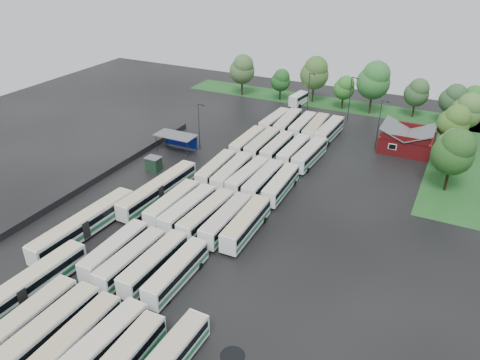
% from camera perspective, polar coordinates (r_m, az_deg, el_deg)
% --- Properties ---
extents(ground, '(160.00, 160.00, 0.00)m').
position_cam_1_polar(ground, '(71.26, -5.80, -5.48)').
color(ground, black).
rests_on(ground, ground).
extents(brick_building, '(10.07, 8.60, 5.39)m').
position_cam_1_polar(brick_building, '(100.04, 19.61, 4.40)').
color(brick_building, maroon).
rests_on(brick_building, ground).
extents(wash_shed, '(8.20, 4.20, 3.58)m').
position_cam_1_polar(wash_shed, '(94.65, -7.72, 5.24)').
color(wash_shed, '#2D2D30').
rests_on(wash_shed, ground).
extents(utility_hut, '(2.70, 2.20, 2.62)m').
position_cam_1_polar(utility_hut, '(87.86, -10.49, 1.97)').
color(utility_hut, black).
rests_on(utility_hut, ground).
extents(grass_strip_north, '(80.00, 10.00, 0.01)m').
position_cam_1_polar(grass_strip_north, '(124.86, 11.09, 9.14)').
color(grass_strip_north, '#194E1A').
rests_on(grass_strip_north, ground).
extents(grass_strip_east, '(10.00, 50.00, 0.01)m').
position_cam_1_polar(grass_strip_east, '(100.38, 25.02, 2.25)').
color(grass_strip_east, '#194E1A').
rests_on(grass_strip_east, ground).
extents(west_fence, '(0.10, 50.00, 1.20)m').
position_cam_1_polar(west_fence, '(88.59, -15.33, 1.12)').
color(west_fence, '#2D2D30').
rests_on(west_fence, ground).
extents(bus_r0c0, '(2.53, 11.73, 3.26)m').
position_cam_1_polar(bus_r0c0, '(57.94, -24.16, -15.10)').
color(bus_r0c0, white).
rests_on(bus_r0c0, ground).
extents(bus_r0c1, '(2.83, 12.37, 3.43)m').
position_cam_1_polar(bus_r0c1, '(55.73, -22.07, -16.46)').
color(bus_r0c1, white).
rests_on(bus_r0c1, ground).
extents(bus_r0c2, '(2.66, 11.86, 3.29)m').
position_cam_1_polar(bus_r0c2, '(53.87, -19.40, -17.83)').
color(bus_r0c2, white).
rests_on(bus_r0c2, ground).
extents(bus_r0c3, '(3.12, 12.28, 3.39)m').
position_cam_1_polar(bus_r0c3, '(52.27, -16.69, -18.94)').
color(bus_r0c3, white).
rests_on(bus_r0c3, ground).
extents(bus_r1c0, '(2.60, 11.68, 3.24)m').
position_cam_1_polar(bus_r1c0, '(64.78, -14.97, -8.30)').
color(bus_r1c0, white).
rests_on(bus_r1c0, ground).
extents(bus_r1c1, '(2.82, 11.76, 3.25)m').
position_cam_1_polar(bus_r1c1, '(62.68, -13.12, -9.41)').
color(bus_r1c1, white).
rests_on(bus_r1c1, ground).
extents(bus_r1c2, '(2.67, 11.92, 3.31)m').
position_cam_1_polar(bus_r1c2, '(61.36, -10.42, -9.98)').
color(bus_r1c2, white).
rests_on(bus_r1c2, ground).
extents(bus_r1c3, '(2.60, 11.68, 3.24)m').
position_cam_1_polar(bus_r1c3, '(59.66, -7.73, -11.03)').
color(bus_r1c3, white).
rests_on(bus_r1c3, ground).
extents(bus_r2c0, '(2.67, 12.02, 3.34)m').
position_cam_1_polar(bus_r2c0, '(73.34, -8.20, -2.90)').
color(bus_r2c0, white).
rests_on(bus_r2c0, ground).
extents(bus_r2c1, '(3.04, 12.28, 3.39)m').
position_cam_1_polar(bus_r2c1, '(71.54, -6.32, -3.59)').
color(bus_r2c1, white).
rests_on(bus_r2c1, ground).
extents(bus_r2c2, '(3.18, 12.40, 3.42)m').
position_cam_1_polar(bus_r2c2, '(69.94, -4.06, -4.27)').
color(bus_r2c2, white).
rests_on(bus_r2c2, ground).
extents(bus_r2c3, '(2.64, 12.16, 3.38)m').
position_cam_1_polar(bus_r2c3, '(68.72, -1.65, -4.86)').
color(bus_r2c3, white).
rests_on(bus_r2c3, ground).
extents(bus_r2c4, '(2.90, 12.37, 3.43)m').
position_cam_1_polar(bus_r2c4, '(67.82, 0.77, -5.32)').
color(bus_r2c4, white).
rests_on(bus_r2c4, ground).
extents(bus_r3c0, '(2.97, 11.78, 3.25)m').
position_cam_1_polar(bus_r3c0, '(83.49, -2.90, 1.36)').
color(bus_r3c0, white).
rests_on(bus_r3c0, ground).
extents(bus_r3c1, '(2.99, 12.22, 3.38)m').
position_cam_1_polar(bus_r3c1, '(81.97, -0.95, 0.92)').
color(bus_r3c1, white).
rests_on(bus_r3c1, ground).
extents(bus_r3c2, '(3.06, 11.95, 3.30)m').
position_cam_1_polar(bus_r3c2, '(80.70, 1.00, 0.42)').
color(bus_r3c2, white).
rests_on(bus_r3c2, ground).
extents(bus_r3c3, '(2.61, 12.04, 3.35)m').
position_cam_1_polar(bus_r3c3, '(79.40, 2.87, -0.08)').
color(bus_r3c3, white).
rests_on(bus_r3c3, ground).
extents(bus_r3c4, '(2.78, 11.71, 3.24)m').
position_cam_1_polar(bus_r3c4, '(78.57, 5.02, -0.53)').
color(bus_r3c4, white).
rests_on(bus_r3c4, ground).
extents(bus_r4c0, '(2.55, 11.74, 3.26)m').
position_cam_1_polar(bus_r4c0, '(94.47, 0.95, 4.67)').
color(bus_r4c0, white).
rests_on(bus_r4c0, ground).
extents(bus_r4c1, '(2.69, 12.31, 3.42)m').
position_cam_1_polar(bus_r4c1, '(93.29, 2.76, 4.39)').
color(bus_r4c1, white).
rests_on(bus_r4c1, ground).
extents(bus_r4c2, '(2.53, 11.73, 3.26)m').
position_cam_1_polar(bus_r4c2, '(92.10, 4.59, 3.95)').
color(bus_r4c2, white).
rests_on(bus_r4c2, ground).
extents(bus_r4c3, '(2.68, 11.70, 3.25)m').
position_cam_1_polar(bus_r4c3, '(90.99, 6.58, 3.53)').
color(bus_r4c3, white).
rests_on(bus_r4c3, ground).
extents(bus_r4c4, '(3.10, 12.21, 3.37)m').
position_cam_1_polar(bus_r4c4, '(89.80, 8.48, 3.11)').
color(bus_r4c4, white).
rests_on(bus_r4c4, ground).
extents(bus_r5c0, '(2.88, 11.71, 3.24)m').
position_cam_1_polar(bus_r5c0, '(105.70, 4.26, 7.17)').
color(bus_r5c0, white).
rests_on(bus_r5c0, ground).
extents(bus_r5c1, '(3.22, 12.43, 3.43)m').
position_cam_1_polar(bus_r5c1, '(104.73, 5.86, 6.96)').
color(bus_r5c1, white).
rests_on(bus_r5c1, ground).
extents(bus_r5c2, '(2.64, 11.80, 3.28)m').
position_cam_1_polar(bus_r5c2, '(103.72, 7.63, 6.59)').
color(bus_r5c2, white).
rests_on(bus_r5c2, ground).
extents(bus_r5c3, '(3.02, 12.38, 3.42)m').
position_cam_1_polar(bus_r5c3, '(102.45, 9.23, 6.25)').
color(bus_r5c3, white).
rests_on(bus_r5c3, ground).
extents(bus_r5c4, '(2.99, 12.16, 3.36)m').
position_cam_1_polar(bus_r5c4, '(101.73, 10.83, 5.93)').
color(bus_r5c4, white).
rests_on(bus_r5c4, ground).
extents(artic_bus_west_a, '(3.30, 18.01, 3.33)m').
position_cam_1_polar(artic_bus_west_a, '(61.97, -25.04, -12.11)').
color(artic_bus_west_a, white).
rests_on(artic_bus_west_a, ground).
extents(artic_bus_west_b, '(3.35, 17.99, 3.32)m').
position_cam_1_polar(artic_bus_west_b, '(77.79, -9.91, -1.12)').
color(artic_bus_west_b, white).
rests_on(artic_bus_west_b, ground).
extents(artic_bus_west_c, '(3.38, 18.59, 3.43)m').
position_cam_1_polar(artic_bus_west_c, '(71.15, -18.45, -5.18)').
color(artic_bus_west_c, white).
rests_on(artic_bus_west_c, ground).
extents(minibus, '(3.24, 6.84, 2.88)m').
position_cam_1_polar(minibus, '(122.24, 7.18, 9.83)').
color(minibus, white).
rests_on(minibus, ground).
extents(tree_north_0, '(6.72, 6.72, 11.13)m').
position_cam_1_polar(tree_north_0, '(127.31, 0.30, 13.38)').
color(tree_north_0, '#342316').
rests_on(tree_north_0, ground).
extents(tree_north_1, '(5.04, 5.04, 8.34)m').
position_cam_1_polar(tree_north_1, '(124.21, 5.01, 12.05)').
color(tree_north_1, black).
rests_on(tree_north_1, ground).
extents(tree_north_2, '(7.24, 7.24, 12.00)m').
position_cam_1_polar(tree_north_2, '(123.05, 9.12, 12.79)').
color(tree_north_2, '#322318').
rests_on(tree_north_2, ground).
extents(tree_north_3, '(5.15, 5.15, 8.52)m').
position_cam_1_polar(tree_north_3, '(119.71, 12.61, 10.94)').
color(tree_north_3, '#392413').
rests_on(tree_north_3, ground).
extents(tree_north_4, '(7.84, 7.84, 12.99)m').
position_cam_1_polar(tree_north_4, '(117.16, 16.06, 11.64)').
color(tree_north_4, '#38271C').
rests_on(tree_north_4, ground).
extents(tree_north_5, '(5.74, 5.74, 9.50)m').
position_cam_1_polar(tree_north_5, '(118.57, 20.79, 9.96)').
color(tree_north_5, '#342113').
rests_on(tree_north_5, ground).
extents(tree_north_6, '(5.80, 5.80, 9.61)m').
position_cam_1_polar(tree_north_6, '(117.29, 26.41, 8.71)').
color(tree_north_6, '#34251A').
rests_on(tree_north_6, ground).
extents(tree_east_0, '(6.86, 6.86, 11.36)m').
position_cam_1_polar(tree_east_0, '(84.47, 24.68, 3.17)').
color(tree_east_0, black).
rests_on(tree_east_0, ground).
extents(tree_east_1, '(5.19, 5.19, 8.59)m').
position_cam_1_polar(tree_east_1, '(92.21, 24.38, 4.00)').
color(tree_east_1, black).
rests_on(tree_east_1, ground).
extents(tree_east_2, '(6.08, 6.08, 10.07)m').
position_cam_1_polar(tree_east_2, '(100.89, 24.69, 6.47)').
color(tree_east_2, black).
rests_on(tree_east_2, ground).
extents(tree_east_3, '(6.43, 6.43, 10.65)m').
position_cam_1_polar(tree_east_3, '(107.65, 26.01, 7.65)').
color(tree_east_3, black).
rests_on(tree_east_3, ground).
extents(tree_east_4, '(5.85, 5.84, 9.68)m').
position_cam_1_polar(tree_east_4, '(116.60, 24.59, 9.02)').
color(tree_east_4, black).
rests_on(tree_east_4, ground).
extents(lamp_post_ne, '(1.60, 0.31, 10.38)m').
position_cam_1_polar(lamp_post_ne, '(97.35, 16.68, 6.87)').
color(lamp_post_ne, '#2D2D30').
rests_on(lamp_post_ne, ground).
extents(lamp_post_nw, '(1.48, 0.29, 9.60)m').
position_cam_1_polar(lamp_post_nw, '(94.06, -4.97, 6.94)').
color(lamp_post_nw, '#2D2D30').
rests_on(lamp_post_nw, ground).
extents(lamp_post_back_w, '(1.58, 0.31, 10.23)m').
position_cam_1_polar(lamp_post_back_w, '(114.01, 8.41, 10.71)').
color(lamp_post_back_w, '#2D2D30').
rests_on(lamp_post_back_w, ground).
extents(lamp_post_back_e, '(1.62, 0.32, 10.53)m').
position_cam_1_polar(lamp_post_back_e, '(111.23, 13.34, 9.92)').
color(lamp_post_back_e, '#2D2D30').
rests_on(lamp_post_back_e, ground).
extents(puddle_0, '(5.55, 5.55, 0.01)m').
position_cam_1_polar(puddle_0, '(57.47, -17.22, -16.44)').
color(puddle_0, black).
rests_on(puddle_0, ground).
extents(puddle_1, '(4.11, 4.11, 0.01)m').
position_cam_1_polar(puddle_1, '(53.87, -12.11, -19.32)').
color(puddle_1, black).
rests_on(puddle_1, ground).
extents(puddle_2, '(7.54, 7.54, 0.01)m').
position_cam_1_polar(puddle_2, '(75.85, -11.86, -3.74)').
color(puddle_2, black).
rests_on(puddle_2, ground).
extents(puddle_3, '(3.82, 3.82, 0.01)m').
position_cam_1_polar(puddle_3, '(70.80, -3.92, -5.63)').
color(puddle_3, black).
rests_on(puddle_3, ground).
extents(puddle_4, '(2.67, 2.67, 0.01)m').
position_cam_1_polar(puddle_4, '(52.06, -0.92, -20.63)').
color(puddle_4, black).
rests_on(puddle_4, ground).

